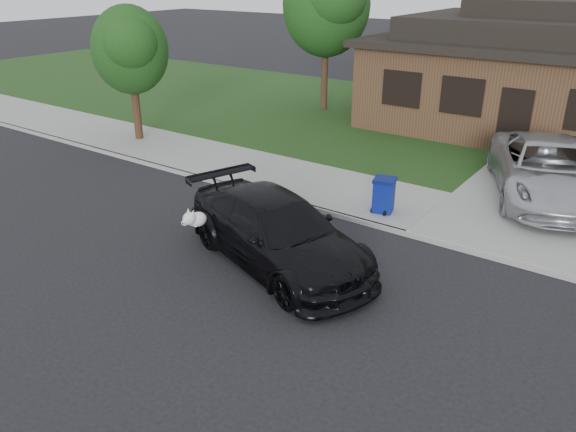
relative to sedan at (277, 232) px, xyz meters
The scene contains 11 objects.
ground 2.30m from the sedan, 161.50° to the right, with size 120.00×120.00×0.00m, color black.
sidewalk 4.83m from the sedan, 115.62° to the left, with size 60.00×3.00×0.12m, color gray.
curb 3.55m from the sedan, 126.34° to the left, with size 60.00×0.12×0.12m, color gray.
lawn 12.50m from the sedan, 99.53° to the left, with size 60.00×13.00×0.13m, color #193814.
driveway 10.13m from the sedan, 67.09° to the left, with size 4.50×13.00×0.14m, color gray.
sedan is the anchor object (origin of this frame).
minivan 7.87m from the sedan, 61.25° to the left, with size 2.55×5.54×1.54m, color #B4B7BB.
recycling_bin 3.63m from the sedan, 78.96° to the left, with size 0.65×0.65×0.88m.
house 14.50m from the sedan, 82.30° to the left, with size 12.60×8.60×4.65m.
tree_0 14.27m from the sedan, 117.71° to the left, with size 3.78×3.60×6.34m.
tree_2 10.73m from the sedan, 154.93° to the left, with size 2.73×2.60×4.59m.
Camera 1 is at (8.39, -7.79, 5.75)m, focal length 35.00 mm.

